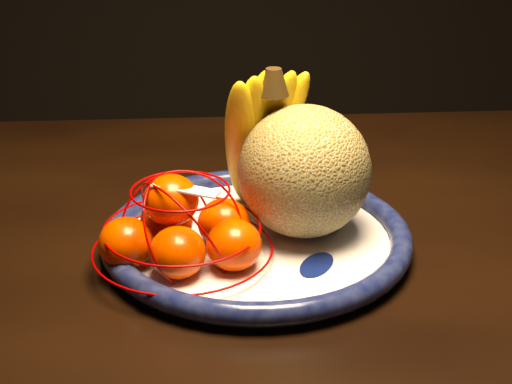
{
  "coord_description": "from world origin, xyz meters",
  "views": [
    {
      "loc": [
        -0.29,
        -0.87,
        1.15
      ],
      "look_at": [
        -0.22,
        -0.03,
        0.78
      ],
      "focal_mm": 55.0,
      "sensor_mm": 36.0,
      "label": 1
    }
  ],
  "objects": [
    {
      "name": "price_tag",
      "position": [
        -0.3,
        -0.09,
        0.81
      ],
      "size": [
        0.08,
        0.05,
        0.01
      ],
      "primitive_type": "cube",
      "rotation": [
        -0.14,
        0.1,
        -0.3
      ],
      "color": "white",
      "rests_on": "mandarin_bag"
    },
    {
      "name": "fruit_bowl",
      "position": [
        -0.22,
        -0.04,
        0.72
      ],
      "size": [
        0.37,
        0.37,
        0.03
      ],
      "rotation": [
        0.0,
        0.0,
        0.42
      ],
      "color": "white",
      "rests_on": "dining_table"
    },
    {
      "name": "dining_table",
      "position": [
        -0.01,
        0.02,
        0.63
      ],
      "size": [
        1.42,
        0.87,
        0.71
      ],
      "rotation": [
        0.0,
        0.0,
        -0.01
      ],
      "color": "black",
      "rests_on": "ground"
    },
    {
      "name": "cantaloupe",
      "position": [
        -0.16,
        -0.03,
        0.8
      ],
      "size": [
        0.16,
        0.16,
        0.16
      ],
      "primitive_type": "sphere",
      "color": "olive",
      "rests_on": "fruit_bowl"
    },
    {
      "name": "banana_bunch",
      "position": [
        -0.21,
        0.03,
        0.83
      ],
      "size": [
        0.13,
        0.13,
        0.21
      ],
      "rotation": [
        0.0,
        0.0,
        0.4
      ],
      "color": "yellow",
      "rests_on": "fruit_bowl"
    },
    {
      "name": "mandarin_bag",
      "position": [
        -0.31,
        -0.08,
        0.76
      ],
      "size": [
        0.25,
        0.25,
        0.13
      ],
      "rotation": [
        0.0,
        0.0,
        -0.27
      ],
      "color": "#FF4300",
      "rests_on": "fruit_bowl"
    }
  ]
}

